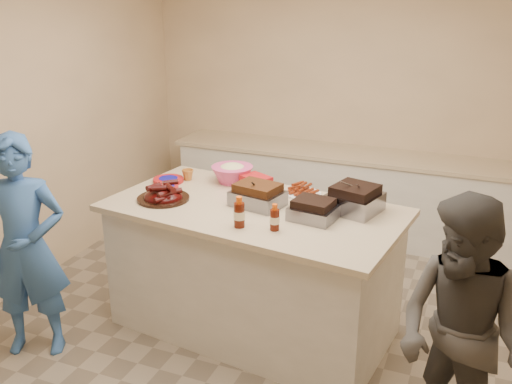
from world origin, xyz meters
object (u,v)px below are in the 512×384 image
at_px(coleslaw_bowl, 232,182).
at_px(bbq_bottle_b, 275,230).
at_px(island, 254,327).
at_px(bbq_bottle_a, 239,227).
at_px(roasting_pan, 354,211).
at_px(mustard_bottle, 242,200).
at_px(guest_blue, 41,347).
at_px(rib_platter, 163,200).
at_px(plastic_cup, 188,180).

xyz_separation_m(coleslaw_bowl, bbq_bottle_b, (0.66, -0.77, 0.00)).
bearing_deg(island, bbq_bottle_a, -74.75).
distance_m(roasting_pan, bbq_bottle_b, 0.66).
relative_size(mustard_bottle, guest_blue, 0.08).
xyz_separation_m(rib_platter, bbq_bottle_a, (0.73, -0.25, 0.00)).
relative_size(coleslaw_bowl, plastic_cup, 3.51).
distance_m(coleslaw_bowl, bbq_bottle_a, 0.91).
bearing_deg(mustard_bottle, plastic_cup, 157.03).
distance_m(bbq_bottle_a, guest_blue, 1.79).
xyz_separation_m(roasting_pan, guest_blue, (-2.05, -1.05, -1.00)).
xyz_separation_m(mustard_bottle, plastic_cup, (-0.60, 0.25, 0.00)).
relative_size(island, coleslaw_bowl, 6.30).
xyz_separation_m(coleslaw_bowl, mustard_bottle, (0.24, -0.34, 0.00)).
relative_size(rib_platter, mustard_bottle, 2.97).
height_order(roasting_pan, guest_blue, roasting_pan).
relative_size(island, bbq_bottle_b, 11.69).
height_order(bbq_bottle_a, guest_blue, bbq_bottle_a).
relative_size(coleslaw_bowl, bbq_bottle_a, 1.58).
relative_size(rib_platter, bbq_bottle_b, 2.15).
relative_size(rib_platter, plastic_cup, 4.07).
height_order(island, bbq_bottle_b, bbq_bottle_b).
relative_size(coleslaw_bowl, guest_blue, 0.21).
bearing_deg(bbq_bottle_a, guest_blue, -161.06).
height_order(island, mustard_bottle, mustard_bottle).
height_order(bbq_bottle_b, plastic_cup, bbq_bottle_b).
xyz_separation_m(plastic_cup, guest_blue, (-0.62, -1.21, -1.00)).
bearing_deg(rib_platter, coleslaw_bowl, 61.03).
distance_m(rib_platter, roasting_pan, 1.41).
xyz_separation_m(island, guest_blue, (-1.35, -0.85, 0.00)).
bearing_deg(roasting_pan, guest_blue, -138.09).
relative_size(rib_platter, bbq_bottle_a, 1.84).
height_order(roasting_pan, mustard_bottle, same).
bearing_deg(guest_blue, rib_platter, 23.10).
xyz_separation_m(island, rib_platter, (-0.68, -0.11, 1.00)).
bearing_deg(bbq_bottle_b, guest_blue, -162.36).
relative_size(bbq_bottle_a, plastic_cup, 2.21).
bearing_deg(plastic_cup, coleslaw_bowl, 13.46).
bearing_deg(rib_platter, guest_blue, -132.61).
bearing_deg(roasting_pan, bbq_bottle_b, -112.88).
bearing_deg(mustard_bottle, bbq_bottle_a, -68.46).
relative_size(roasting_pan, bbq_bottle_a, 1.55).
bearing_deg(bbq_bottle_a, rib_platter, 161.27).
bearing_deg(guest_blue, island, 7.68).
bearing_deg(coleslaw_bowl, mustard_bottle, -55.15).
height_order(island, coleslaw_bowl, coleslaw_bowl).
relative_size(bbq_bottle_b, mustard_bottle, 1.38).
distance_m(island, bbq_bottle_a, 1.07).
bearing_deg(bbq_bottle_b, island, 131.43).
relative_size(rib_platter, coleslaw_bowl, 1.16).
xyz_separation_m(roasting_pan, bbq_bottle_a, (-0.64, -0.56, 0.00)).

